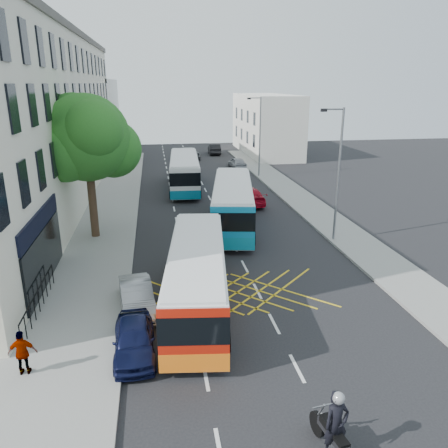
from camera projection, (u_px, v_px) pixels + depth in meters
name	position (u px, v px, depth m)	size (l,w,h in m)	color
ground	(297.00, 368.00, 15.19)	(120.00, 120.00, 0.00)	black
pavement_left	(96.00, 237.00, 27.98)	(5.00, 70.00, 0.15)	gray
pavement_right	(333.00, 225.00, 30.39)	(3.00, 70.00, 0.15)	gray
terrace_main	(30.00, 120.00, 34.01)	(8.30, 45.00, 13.50)	beige
terrace_far	(86.00, 115.00, 63.21)	(8.00, 20.00, 10.00)	silver
building_right	(266.00, 124.00, 60.71)	(6.00, 18.00, 8.00)	silver
street_tree	(86.00, 139.00, 26.03)	(6.30, 5.70, 8.80)	#382619
lamp_near	(337.00, 169.00, 25.98)	(1.45, 0.15, 8.00)	slate
lamp_far	(259.00, 133.00, 44.77)	(1.45, 0.15, 8.00)	slate
railings	(39.00, 300.00, 18.48)	(0.08, 5.60, 1.14)	black
bus_near	(197.00, 276.00, 18.87)	(3.57, 10.36, 2.85)	silver
bus_mid	(233.00, 204.00, 29.73)	(4.47, 11.31, 3.10)	silver
bus_far	(184.00, 172.00, 40.51)	(3.23, 11.07, 3.07)	silver
motorbike	(335.00, 427.00, 11.29)	(0.80, 2.32, 2.07)	black
parked_car_blue	(134.00, 339.00, 15.81)	(1.48, 3.68, 1.25)	black
parked_car_silver	(137.00, 297.00, 18.93)	(1.33, 3.82, 1.26)	#93959A
red_hatchback	(248.00, 196.00, 35.66)	(1.94, 4.76, 1.38)	#AA0719
distant_car_grey	(189.00, 153.00, 57.15)	(2.35, 5.10, 1.42)	#42454A
distant_car_silver	(237.00, 163.00, 50.81)	(1.50, 3.72, 1.27)	#9E9FA5
distant_car_dark	(214.00, 149.00, 60.96)	(1.51, 4.34, 1.43)	black
pedestrian_far	(23.00, 353.00, 14.46)	(0.94, 0.39, 1.60)	gray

